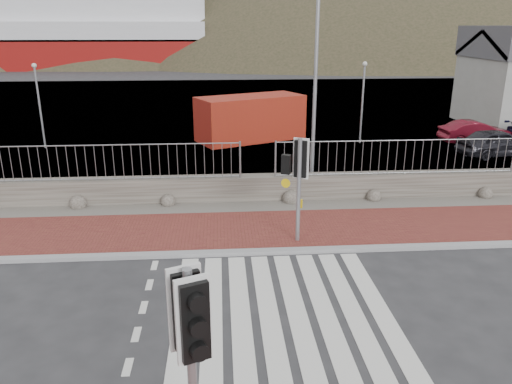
{
  "coord_description": "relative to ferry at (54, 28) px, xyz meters",
  "views": [
    {
      "loc": [
        -1.24,
        -9.13,
        5.84
      ],
      "look_at": [
        -0.36,
        3.0,
        1.75
      ],
      "focal_mm": 35.0,
      "sensor_mm": 36.0,
      "label": 1
    }
  ],
  "objects": [
    {
      "name": "car_b",
      "position": [
        36.52,
        -52.58,
        -4.77
      ],
      "size": [
        3.62,
        1.41,
        1.18
      ],
      "primitive_type": "imported",
      "rotation": [
        0.0,
        0.0,
        1.62
      ],
      "color": "#550C18",
      "rests_on": "ground"
    },
    {
      "name": "sidewalk_far",
      "position": [
        24.65,
        -63.4,
        -5.32
      ],
      "size": [
        40.0,
        3.0,
        0.08
      ],
      "primitive_type": "cube",
      "color": "brown",
      "rests_on": "ground"
    },
    {
      "name": "kerb_far",
      "position": [
        24.65,
        -64.9,
        -5.31
      ],
      "size": [
        40.0,
        0.25,
        0.12
      ],
      "primitive_type": "cube",
      "color": "gray",
      "rests_on": "ground"
    },
    {
      "name": "zebra_crossing",
      "position": [
        24.65,
        -67.9,
        -5.36
      ],
      "size": [
        4.62,
        5.6,
        0.01
      ],
      "color": "silver",
      "rests_on": "ground"
    },
    {
      "name": "car_a",
      "position": [
        36.27,
        -55.19,
        -4.72
      ],
      "size": [
        3.9,
        1.97,
        1.27
      ],
      "primitive_type": "imported",
      "rotation": [
        0.0,
        0.0,
        1.7
      ],
      "color": "black",
      "rests_on": "ground"
    },
    {
      "name": "streetlight",
      "position": [
        26.82,
        -59.76,
        -1.2
      ],
      "size": [
        1.52,
        0.66,
        7.4
      ],
      "rotation": [
        0.0,
        0.0,
        0.34
      ],
      "color": "gray",
      "rests_on": "ground"
    },
    {
      "name": "stone_wall",
      "position": [
        24.65,
        -60.6,
        -4.91
      ],
      "size": [
        40.0,
        0.6,
        0.9
      ],
      "primitive_type": "cube",
      "color": "#49433C",
      "rests_on": "ground"
    },
    {
      "name": "water",
      "position": [
        24.65,
        -5.0,
        -5.36
      ],
      "size": [
        220.0,
        50.0,
        0.05
      ],
      "primitive_type": "cube",
      "color": "#3F4C54",
      "rests_on": "ground"
    },
    {
      "name": "traffic_signal_near",
      "position": [
        22.98,
        -71.68,
        -3.12
      ],
      "size": [
        0.51,
        0.41,
        3.09
      ],
      "rotation": [
        0.0,
        0.0,
        0.39
      ],
      "color": "gray",
      "rests_on": "ground"
    },
    {
      "name": "ferry",
      "position": [
        0.0,
        0.0,
        0.0
      ],
      "size": [
        50.0,
        16.0,
        20.0
      ],
      "color": "maroon",
      "rests_on": "ground"
    },
    {
      "name": "railing",
      "position": [
        24.65,
        -60.75,
        -3.54
      ],
      "size": [
        18.07,
        0.07,
        1.22
      ],
      "color": "gray",
      "rests_on": "stone_wall"
    },
    {
      "name": "hills_backdrop",
      "position": [
        31.4,
        20.0,
        -28.42
      ],
      "size": [
        254.0,
        90.0,
        100.0
      ],
      "color": "#2A2D1B",
      "rests_on": "ground"
    },
    {
      "name": "traffic_signal_far",
      "position": [
        25.47,
        -64.22,
        -3.19
      ],
      "size": [
        0.73,
        0.49,
        3.0
      ],
      "rotation": [
        0.0,
        0.0,
        2.72
      ],
      "color": "gray",
      "rests_on": "ground"
    },
    {
      "name": "shipping_container",
      "position": [
        25.01,
        -50.84,
        -4.21
      ],
      "size": [
        6.0,
        4.43,
        2.31
      ],
      "primitive_type": "cube",
      "rotation": [
        0.0,
        0.0,
        0.43
      ],
      "color": "#9E3311",
      "rests_on": "ground"
    },
    {
      "name": "gravel_strip",
      "position": [
        24.65,
        -61.4,
        -5.33
      ],
      "size": [
        40.0,
        1.5,
        0.06
      ],
      "primitive_type": "cube",
      "color": "#59544C",
      "rests_on": "ground"
    },
    {
      "name": "quay",
      "position": [
        24.65,
        -40.0,
        -5.36
      ],
      "size": [
        120.0,
        40.0,
        0.5
      ],
      "primitive_type": "cube",
      "color": "#4C4C4F",
      "rests_on": "ground"
    },
    {
      "name": "ground",
      "position": [
        24.65,
        -67.9,
        -5.36
      ],
      "size": [
        220.0,
        220.0,
        0.0
      ],
      "primitive_type": "plane",
      "color": "#28282B",
      "rests_on": "ground"
    }
  ]
}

